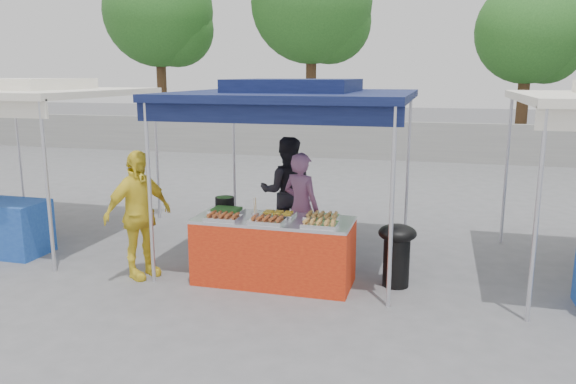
% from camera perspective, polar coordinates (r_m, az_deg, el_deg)
% --- Properties ---
extents(ground_plane, '(80.00, 80.00, 0.00)m').
position_cam_1_polar(ground_plane, '(7.44, -1.23, -8.86)').
color(ground_plane, slate).
extents(back_wall, '(40.00, 0.25, 1.20)m').
position_cam_1_polar(back_wall, '(17.90, 8.80, 5.21)').
color(back_wall, gray).
rests_on(back_wall, ground_plane).
extents(main_canopy, '(3.20, 3.20, 2.57)m').
position_cam_1_polar(main_canopy, '(7.90, 0.71, 9.95)').
color(main_canopy, silver).
rests_on(main_canopy, ground_plane).
extents(neighbor_stall_left, '(3.20, 3.20, 2.57)m').
position_cam_1_polar(neighbor_stall_left, '(9.78, -26.49, 4.55)').
color(neighbor_stall_left, silver).
rests_on(neighbor_stall_left, ground_plane).
extents(tree_0, '(4.02, 4.02, 6.91)m').
position_cam_1_polar(tree_0, '(22.13, -12.58, 17.02)').
color(tree_0, '#49301C').
rests_on(tree_0, ground_plane).
extents(tree_1, '(4.13, 4.13, 7.10)m').
position_cam_1_polar(tree_1, '(20.09, 2.88, 18.22)').
color(tree_1, '#49301C').
rests_on(tree_1, ground_plane).
extents(tree_2, '(3.33, 3.24, 5.57)m').
position_cam_1_polar(tree_2, '(19.66, 23.63, 14.32)').
color(tree_2, '#49301C').
rests_on(tree_2, ground_plane).
extents(vendor_table, '(2.00, 0.80, 0.85)m').
position_cam_1_polar(vendor_table, '(7.21, -1.47, -5.97)').
color(vendor_table, red).
rests_on(vendor_table, ground_plane).
extents(food_tray_fl, '(0.42, 0.30, 0.07)m').
position_cam_1_polar(food_tray_fl, '(7.06, -6.62, -2.58)').
color(food_tray_fl, white).
rests_on(food_tray_fl, vendor_table).
extents(food_tray_fm, '(0.42, 0.30, 0.07)m').
position_cam_1_polar(food_tray_fm, '(6.87, -2.15, -2.91)').
color(food_tray_fm, white).
rests_on(food_tray_fm, vendor_table).
extents(food_tray_fr, '(0.42, 0.30, 0.07)m').
position_cam_1_polar(food_tray_fr, '(6.72, 3.25, -3.25)').
color(food_tray_fr, white).
rests_on(food_tray_fr, vendor_table).
extents(food_tray_bl, '(0.42, 0.30, 0.07)m').
position_cam_1_polar(food_tray_bl, '(7.38, -6.25, -1.92)').
color(food_tray_bl, white).
rests_on(food_tray_bl, vendor_table).
extents(food_tray_bm, '(0.42, 0.30, 0.07)m').
position_cam_1_polar(food_tray_bm, '(7.18, -1.00, -2.25)').
color(food_tray_bm, white).
rests_on(food_tray_bm, vendor_table).
extents(food_tray_br, '(0.42, 0.30, 0.07)m').
position_cam_1_polar(food_tray_br, '(7.05, 3.44, -2.54)').
color(food_tray_br, white).
rests_on(food_tray_br, vendor_table).
extents(cooking_pot, '(0.26, 0.26, 0.15)m').
position_cam_1_polar(cooking_pot, '(7.67, -6.45, -1.07)').
color(cooking_pot, black).
rests_on(cooking_pot, vendor_table).
extents(skewer_cup, '(0.09, 0.09, 0.11)m').
position_cam_1_polar(skewer_cup, '(6.97, -3.36, -2.53)').
color(skewer_cup, silver).
rests_on(skewer_cup, vendor_table).
extents(wok_burner, '(0.48, 0.48, 0.81)m').
position_cam_1_polar(wok_burner, '(7.21, 10.99, -5.77)').
color(wok_burner, black).
rests_on(wok_burner, ground_plane).
extents(crate_left, '(0.48, 0.34, 0.29)m').
position_cam_1_polar(crate_left, '(8.09, -2.92, -6.07)').
color(crate_left, '#1637B6').
rests_on(crate_left, ground_plane).
extents(crate_right, '(0.47, 0.33, 0.28)m').
position_cam_1_polar(crate_right, '(7.88, 2.14, -6.59)').
color(crate_right, '#1637B6').
rests_on(crate_right, ground_plane).
extents(crate_stacked, '(0.46, 0.33, 0.28)m').
position_cam_1_polar(crate_stacked, '(7.80, 2.15, -4.63)').
color(crate_stacked, '#1637B6').
rests_on(crate_stacked, crate_right).
extents(vendor_woman, '(0.67, 0.57, 1.57)m').
position_cam_1_polar(vendor_woman, '(7.94, 1.34, -1.59)').
color(vendor_woman, '#9A628C').
rests_on(vendor_woman, ground_plane).
extents(helper_man, '(0.97, 0.83, 1.71)m').
position_cam_1_polar(helper_man, '(8.68, -0.13, 0.03)').
color(helper_man, black).
rests_on(helper_man, ground_plane).
extents(customer_person, '(0.81, 1.07, 1.69)m').
position_cam_1_polar(customer_person, '(7.56, -14.97, -2.24)').
color(customer_person, yellow).
rests_on(customer_person, ground_plane).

